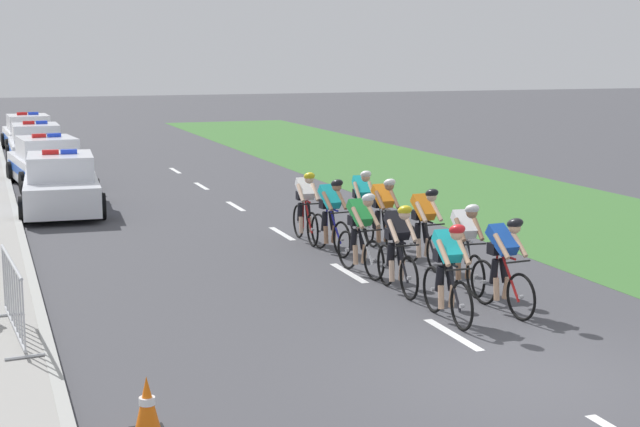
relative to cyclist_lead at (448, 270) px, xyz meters
name	(u,v)px	position (x,y,z in m)	size (l,w,h in m)	color
ground_plane	(526,378)	(-0.23, -2.53, -0.79)	(160.00, 160.00, 0.00)	#424247
kerb_edge	(16,216)	(-5.71, 11.47, -0.72)	(0.16, 60.00, 0.13)	#9E9E99
grass_verge	(479,192)	(7.05, 11.47, -0.78)	(7.00, 60.00, 0.01)	#3D7033
lane_markings_centre	(282,234)	(-0.23, 7.38, -0.78)	(0.14, 25.60, 0.01)	white
cyclist_lead	(448,270)	(0.00, 0.00, 0.00)	(0.43, 1.72, 1.56)	black
cyclist_second	(503,263)	(1.03, 0.15, 0.00)	(0.43, 1.72, 1.56)	black
cyclist_third	(398,247)	(0.01, 1.79, 0.00)	(0.42, 1.72, 1.56)	black
cyclist_fourth	(465,245)	(1.11, 1.52, 0.00)	(0.45, 1.72, 1.56)	black
cyclist_fifth	(361,232)	(-0.08, 3.18, 0.00)	(0.45, 1.72, 1.56)	black
cyclist_sixth	(424,226)	(1.25, 3.32, 0.00)	(0.42, 1.72, 1.56)	black
cyclist_seventh	(331,214)	(0.07, 5.11, 0.00)	(0.45, 1.72, 1.56)	black
cyclist_eighth	(383,214)	(1.10, 4.84, 0.00)	(0.42, 1.72, 1.56)	black
cyclist_ninth	(306,206)	(-0.05, 6.31, 0.00)	(0.42, 1.72, 1.56)	black
cyclist_tenth	(362,203)	(1.18, 6.18, 0.00)	(0.45, 1.72, 1.56)	black
police_car_nearest	(61,185)	(-4.58, 12.00, -0.11)	(2.22, 4.51, 1.59)	silver
police_car_second	(47,164)	(-4.57, 17.03, -0.11)	(2.31, 4.55, 1.59)	silver
police_car_third	(36,146)	(-4.58, 22.66, -0.11)	(2.00, 4.40, 1.59)	silver
police_car_furthest	(29,134)	(-4.57, 27.99, -0.11)	(2.13, 4.47, 1.59)	white
crowd_barrier_front	(13,299)	(-6.11, 1.05, -0.14)	(0.67, 2.32, 1.07)	#B7BABF
traffic_cone_near	(147,406)	(-4.92, -2.66, -0.48)	(0.36, 0.36, 0.64)	black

